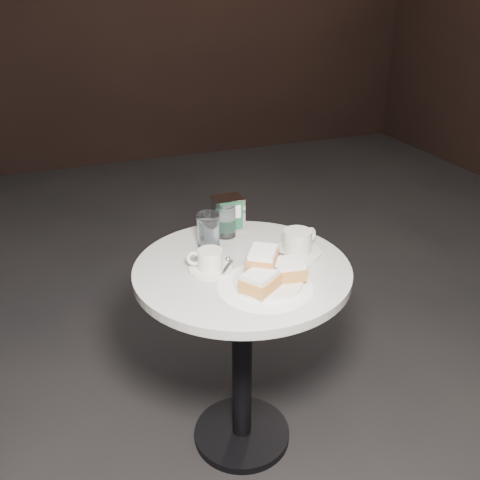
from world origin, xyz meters
name	(u,v)px	position (x,y,z in m)	size (l,w,h in m)	color
ground	(242,436)	(0.00, 0.00, 0.00)	(7.00, 7.00, 0.00)	black
cafe_table	(242,318)	(0.00, 0.00, 0.55)	(0.70, 0.70, 0.74)	black
sugar_spill	(265,287)	(0.02, -0.14, 0.75)	(0.29, 0.29, 0.00)	white
beignet_plate	(269,273)	(0.04, -0.13, 0.78)	(0.26, 0.26, 0.10)	silver
coffee_cup_left	(210,262)	(-0.10, 0.01, 0.78)	(0.18, 0.18, 0.07)	white
coffee_cup_right	(297,244)	(0.20, 0.02, 0.78)	(0.21, 0.21, 0.08)	silver
water_glass_left	(208,231)	(-0.06, 0.17, 0.80)	(0.09, 0.09, 0.12)	white
water_glass_right	(226,221)	(0.03, 0.23, 0.80)	(0.09, 0.09, 0.12)	white
napkin_dispenser	(228,213)	(0.05, 0.28, 0.81)	(0.11, 0.09, 0.12)	silver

